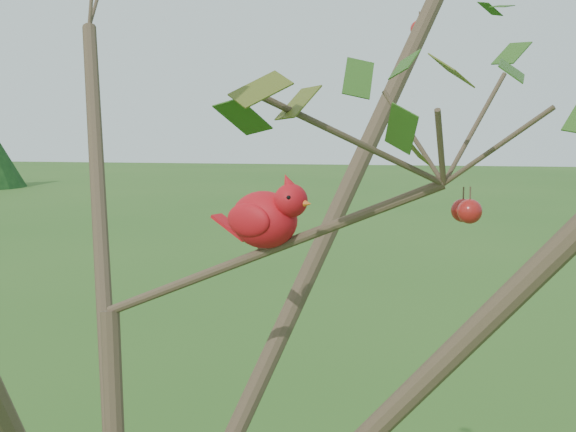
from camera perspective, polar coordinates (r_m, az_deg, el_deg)
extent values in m
sphere|color=maroon|center=(1.19, 14.16, 0.36)|extent=(0.04, 0.04, 0.04)
sphere|color=maroon|center=(1.76, 10.31, 14.34)|extent=(0.04, 0.04, 0.04)
sphere|color=maroon|center=(1.26, 13.65, 0.43)|extent=(0.04, 0.04, 0.04)
ellipsoid|color=red|center=(1.24, -1.90, -0.29)|extent=(0.15, 0.14, 0.10)
sphere|color=red|center=(1.21, 0.22, 1.22)|extent=(0.08, 0.08, 0.06)
cone|color=red|center=(1.21, 0.03, 2.59)|extent=(0.05, 0.05, 0.04)
cone|color=#D85914|center=(1.19, 1.36, 1.00)|extent=(0.03, 0.03, 0.02)
ellipsoid|color=black|center=(1.20, 0.98, 0.99)|extent=(0.03, 0.03, 0.03)
cube|color=red|center=(1.29, -4.48, -0.90)|extent=(0.08, 0.06, 0.04)
ellipsoid|color=red|center=(1.28, -1.06, 0.04)|extent=(0.09, 0.06, 0.06)
ellipsoid|color=red|center=(1.22, -3.15, -0.34)|extent=(0.09, 0.06, 0.06)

